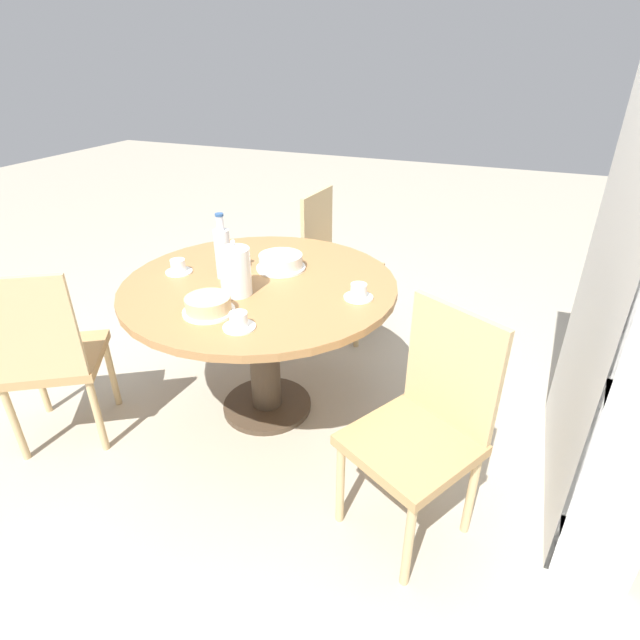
% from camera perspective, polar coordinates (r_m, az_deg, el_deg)
% --- Properties ---
extents(ground_plane, '(14.00, 14.00, 0.00)m').
position_cam_1_polar(ground_plane, '(2.78, -6.01, -9.85)').
color(ground_plane, '#B2A893').
extents(dining_table, '(1.31, 1.31, 0.75)m').
position_cam_1_polar(dining_table, '(2.46, -6.72, 1.26)').
color(dining_table, '#473828').
rests_on(dining_table, ground_plane).
extents(chair_a, '(0.45, 0.45, 0.93)m').
position_cam_1_polar(chair_a, '(3.32, 1.70, 6.75)').
color(chair_a, tan).
rests_on(chair_a, ground_plane).
extents(chair_b, '(0.58, 0.58, 0.93)m').
position_cam_1_polar(chair_b, '(2.60, -28.64, -3.55)').
color(chair_b, tan).
rests_on(chair_b, ground_plane).
extents(chair_c, '(0.57, 0.57, 0.93)m').
position_cam_1_polar(chair_c, '(1.94, 11.75, -11.66)').
color(chair_c, tan).
rests_on(chair_c, ground_plane).
extents(bookshelf, '(1.04, 0.28, 1.74)m').
position_cam_1_polar(bookshelf, '(2.18, 31.77, 0.77)').
color(bookshelf, silver).
rests_on(bookshelf, ground_plane).
extents(coffee_pot, '(0.14, 0.14, 0.26)m').
position_cam_1_polar(coffee_pot, '(2.24, -9.67, 5.68)').
color(coffee_pot, white).
rests_on(coffee_pot, dining_table).
extents(water_bottle, '(0.08, 0.08, 0.31)m').
position_cam_1_polar(water_bottle, '(2.42, -11.05, 7.65)').
color(water_bottle, silver).
rests_on(water_bottle, dining_table).
extents(cake_main, '(0.25, 0.25, 0.07)m').
position_cam_1_polar(cake_main, '(2.52, -4.51, 6.62)').
color(cake_main, white).
rests_on(cake_main, dining_table).
extents(cake_second, '(0.22, 0.22, 0.07)m').
position_cam_1_polar(cake_second, '(2.13, -12.65, 1.65)').
color(cake_second, white).
rests_on(cake_second, dining_table).
extents(cup_a, '(0.13, 0.13, 0.07)m').
position_cam_1_polar(cup_a, '(2.21, 4.43, 3.15)').
color(cup_a, white).
rests_on(cup_a, dining_table).
extents(cup_b, '(0.13, 0.13, 0.07)m').
position_cam_1_polar(cup_b, '(2.56, -15.88, 5.81)').
color(cup_b, white).
rests_on(cup_b, dining_table).
extents(cup_c, '(0.13, 0.13, 0.07)m').
position_cam_1_polar(cup_c, '(1.99, -9.26, -0.21)').
color(cup_c, white).
rests_on(cup_c, dining_table).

